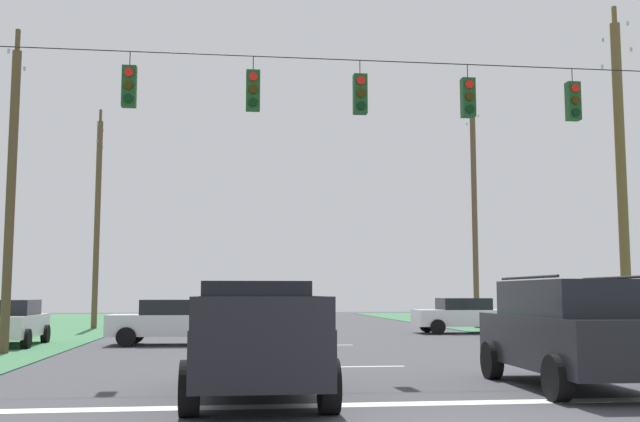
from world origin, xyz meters
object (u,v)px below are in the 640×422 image
(distant_car_far_parked, at_px, (174,321))
(overhead_signal_span, at_px, (362,176))
(distant_car_crossing_white, at_px, (464,315))
(utility_pole_mid_left, at_px, (11,193))
(distant_car_oncoming, at_px, (8,322))
(utility_pole_mid_right, at_px, (621,175))
(suv_black, at_px, (572,330))
(utility_pole_far_left, at_px, (97,218))
(utility_pole_far_right, at_px, (475,216))
(pickup_truck, at_px, (256,339))

(distant_car_far_parked, bearing_deg, overhead_signal_span, -61.56)
(distant_car_crossing_white, height_order, utility_pole_mid_left, utility_pole_mid_left)
(distant_car_oncoming, bearing_deg, utility_pole_mid_right, -9.59)
(suv_black, relative_size, utility_pole_far_left, 0.44)
(distant_car_crossing_white, distance_m, utility_pole_mid_right, 10.73)
(overhead_signal_span, relative_size, distant_car_crossing_white, 4.14)
(distant_car_crossing_white, distance_m, utility_pole_far_left, 18.33)
(utility_pole_far_right, bearing_deg, utility_pole_mid_right, -88.83)
(distant_car_far_parked, height_order, utility_pole_far_right, utility_pole_far_right)
(utility_pole_mid_right, distance_m, utility_pole_far_right, 13.65)
(utility_pole_far_left, bearing_deg, distant_car_crossing_white, -19.85)
(distant_car_crossing_white, relative_size, distant_car_oncoming, 0.99)
(overhead_signal_span, height_order, suv_black, overhead_signal_span)
(utility_pole_far_left, bearing_deg, distant_car_oncoming, -93.35)
(distant_car_oncoming, relative_size, utility_pole_mid_left, 0.45)
(suv_black, height_order, distant_car_crossing_white, suv_black)
(pickup_truck, height_order, utility_pole_mid_right, utility_pole_mid_right)
(distant_car_crossing_white, xyz_separation_m, utility_pole_far_left, (-16.68, 6.02, 4.66))
(utility_pole_mid_left, relative_size, utility_pole_far_left, 0.88)
(distant_car_crossing_white, relative_size, utility_pole_mid_left, 0.45)
(overhead_signal_span, distance_m, utility_pole_mid_left, 10.98)
(suv_black, distance_m, utility_pole_far_right, 24.09)
(pickup_truck, height_order, distant_car_oncoming, pickup_truck)
(utility_pole_mid_right, bearing_deg, distant_car_oncoming, 170.41)
(pickup_truck, bearing_deg, distant_car_crossing_white, 62.66)
(distant_car_oncoming, height_order, utility_pole_far_right, utility_pole_far_right)
(suv_black, relative_size, distant_car_far_parked, 1.11)
(pickup_truck, distance_m, suv_black, 5.85)
(distant_car_far_parked, bearing_deg, distant_car_crossing_white, 25.84)
(distant_car_crossing_white, bearing_deg, utility_pole_mid_left, -151.07)
(suv_black, bearing_deg, utility_pole_far_left, 117.38)
(pickup_truck, relative_size, suv_black, 1.11)
(pickup_truck, xyz_separation_m, distant_car_oncoming, (-7.60, 12.93, -0.18))
(distant_car_crossing_white, xyz_separation_m, utility_pole_mid_right, (2.36, -9.32, 4.76))
(distant_car_crossing_white, height_order, distant_car_oncoming, same)
(pickup_truck, relative_size, utility_pole_far_right, 0.47)
(suv_black, xyz_separation_m, distant_car_oncoming, (-13.43, 12.57, -0.27))
(utility_pole_far_right, bearing_deg, utility_pole_far_left, 174.84)
(utility_pole_mid_left, height_order, utility_pole_far_left, utility_pole_far_left)
(distant_car_oncoming, bearing_deg, utility_pole_far_left, 86.65)
(overhead_signal_span, distance_m, utility_pole_mid_right, 11.06)
(overhead_signal_span, relative_size, utility_pole_far_right, 1.55)
(overhead_signal_span, bearing_deg, distant_car_oncoming, 139.10)
(distant_car_oncoming, bearing_deg, overhead_signal_span, -40.90)
(suv_black, relative_size, utility_pole_far_right, 0.42)
(pickup_truck, height_order, utility_pole_far_left, utility_pole_far_left)
(distant_car_oncoming, xyz_separation_m, utility_pole_far_left, (0.70, 12.01, 4.66))
(utility_pole_mid_left, bearing_deg, utility_pole_far_left, 90.29)
(distant_car_far_parked, distance_m, utility_pole_mid_right, 15.57)
(suv_black, relative_size, utility_pole_mid_right, 0.43)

